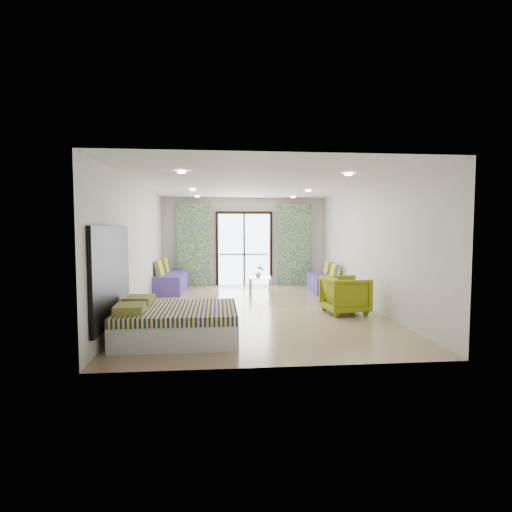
{
  "coord_description": "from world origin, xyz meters",
  "views": [
    {
      "loc": [
        -0.82,
        -8.66,
        1.76
      ],
      "look_at": [
        0.02,
        0.08,
        1.15
      ],
      "focal_mm": 28.0,
      "sensor_mm": 36.0,
      "label": 1
    }
  ],
  "objects": [
    {
      "name": "downlight_e",
      "position": [
        -1.4,
        3.0,
        2.67
      ],
      "size": [
        0.12,
        0.12,
        0.02
      ],
      "primitive_type": "cylinder",
      "color": "#FFE0B2",
      "rests_on": "ceiling"
    },
    {
      "name": "curtain_left",
      "position": [
        -1.55,
        3.57,
        1.25
      ],
      "size": [
        1.0,
        0.1,
        2.5
      ],
      "primitive_type": "cube",
      "color": "white",
      "rests_on": "floor"
    },
    {
      "name": "bed",
      "position": [
        -1.48,
        -2.33,
        0.27
      ],
      "size": [
        1.85,
        1.51,
        0.64
      ],
      "color": "silver",
      "rests_on": "floor"
    },
    {
      "name": "ceiling",
      "position": [
        0.0,
        0.0,
        2.7
      ],
      "size": [
        5.0,
        7.5,
        0.01
      ],
      "primitive_type": null,
      "color": "silver",
      "rests_on": "ground"
    },
    {
      "name": "downlight_f",
      "position": [
        1.4,
        3.0,
        2.67
      ],
      "size": [
        0.12,
        0.12,
        0.02
      ],
      "primitive_type": "cylinder",
      "color": "#FFE0B2",
      "rests_on": "ceiling"
    },
    {
      "name": "daybed_right",
      "position": [
        2.11,
        2.18,
        0.25
      ],
      "size": [
        0.72,
        1.68,
        0.81
      ],
      "rotation": [
        0.0,
        0.0,
        -0.05
      ],
      "color": "#4D3D92",
      "rests_on": "floor"
    },
    {
      "name": "wall_back",
      "position": [
        0.0,
        3.75,
        1.35
      ],
      "size": [
        5.0,
        0.01,
        2.7
      ],
      "primitive_type": null,
      "color": "silver",
      "rests_on": "ground"
    },
    {
      "name": "downlight_d",
      "position": [
        1.4,
        1.0,
        2.67
      ],
      "size": [
        0.12,
        0.12,
        0.02
      ],
      "primitive_type": "cylinder",
      "color": "#FFE0B2",
      "rests_on": "ceiling"
    },
    {
      "name": "downlight_a",
      "position": [
        -1.4,
        -2.0,
        2.67
      ],
      "size": [
        0.12,
        0.12,
        0.02
      ],
      "primitive_type": "cylinder",
      "color": "#FFE0B2",
      "rests_on": "ceiling"
    },
    {
      "name": "curtain_right",
      "position": [
        1.55,
        3.57,
        1.25
      ],
      "size": [
        1.0,
        0.1,
        2.5
      ],
      "primitive_type": "cube",
      "color": "white",
      "rests_on": "floor"
    },
    {
      "name": "wall_left",
      "position": [
        -2.5,
        0.0,
        1.35
      ],
      "size": [
        0.01,
        7.5,
        2.7
      ],
      "primitive_type": null,
      "color": "silver",
      "rests_on": "ground"
    },
    {
      "name": "wall_right",
      "position": [
        2.5,
        0.0,
        1.35
      ],
      "size": [
        0.01,
        7.5,
        2.7
      ],
      "primitive_type": null,
      "color": "silver",
      "rests_on": "ground"
    },
    {
      "name": "downlight_c",
      "position": [
        -1.4,
        1.0,
        2.67
      ],
      "size": [
        0.12,
        0.12,
        0.02
      ],
      "primitive_type": "cylinder",
      "color": "#FFE0B2",
      "rests_on": "ceiling"
    },
    {
      "name": "balcony_rail",
      "position": [
        0.0,
        3.73,
        0.95
      ],
      "size": [
        1.52,
        0.03,
        0.04
      ],
      "primitive_type": "cube",
      "color": "#595451",
      "rests_on": "balcony_door"
    },
    {
      "name": "downlight_b",
      "position": [
        1.4,
        -2.0,
        2.67
      ],
      "size": [
        0.12,
        0.12,
        0.02
      ],
      "primitive_type": "cylinder",
      "color": "#FFE0B2",
      "rests_on": "ceiling"
    },
    {
      "name": "floor",
      "position": [
        0.0,
        0.0,
        0.0
      ],
      "size": [
        5.0,
        7.5,
        0.01
      ],
      "primitive_type": null,
      "color": "#927557",
      "rests_on": "ground"
    },
    {
      "name": "switch_plate",
      "position": [
        -2.47,
        -1.08,
        1.05
      ],
      "size": [
        0.02,
        0.1,
        0.1
      ],
      "primitive_type": "cube",
      "color": "silver",
      "rests_on": "wall_left"
    },
    {
      "name": "wall_front",
      "position": [
        0.0,
        -3.75,
        1.35
      ],
      "size": [
        5.0,
        0.01,
        2.7
      ],
      "primitive_type": null,
      "color": "silver",
      "rests_on": "ground"
    },
    {
      "name": "headboard",
      "position": [
        -2.46,
        -2.33,
        1.05
      ],
      "size": [
        0.06,
        2.1,
        1.5
      ],
      "primitive_type": "cube",
      "color": "black",
      "rests_on": "floor"
    },
    {
      "name": "vase",
      "position": [
        0.28,
        2.18,
        0.5
      ],
      "size": [
        0.2,
        0.2,
        0.16
      ],
      "primitive_type": "imported",
      "rotation": [
        0.0,
        0.0,
        0.26
      ],
      "color": "white",
      "rests_on": "coffee_table"
    },
    {
      "name": "armchair",
      "position": [
        1.8,
        -0.71,
        0.42
      ],
      "size": [
        0.86,
        0.9,
        0.85
      ],
      "primitive_type": "imported",
      "rotation": [
        0.0,
        0.0,
        1.68
      ],
      "color": "olive",
      "rests_on": "floor"
    },
    {
      "name": "daybed_left",
      "position": [
        -2.12,
        2.51,
        0.28
      ],
      "size": [
        0.8,
        1.88,
        0.91
      ],
      "rotation": [
        0.0,
        0.0,
        -0.05
      ],
      "color": "#4D3D92",
      "rests_on": "floor"
    },
    {
      "name": "balcony_door",
      "position": [
        0.0,
        3.72,
        1.26
      ],
      "size": [
        1.76,
        0.08,
        2.28
      ],
      "color": "black",
      "rests_on": "floor"
    },
    {
      "name": "coffee_table",
      "position": [
        0.34,
        2.14,
        0.38
      ],
      "size": [
        0.66,
        0.66,
        0.74
      ],
      "rotation": [
        0.0,
        0.0,
        -0.03
      ],
      "color": "silver",
      "rests_on": "floor"
    }
  ]
}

